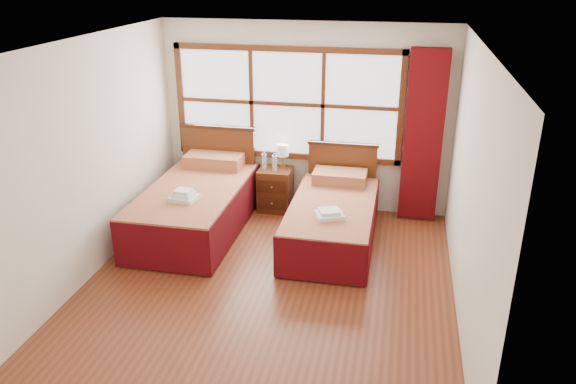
# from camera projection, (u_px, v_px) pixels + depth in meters

# --- Properties ---
(floor) EXTENTS (4.50, 4.50, 0.00)m
(floor) POSITION_uv_depth(u_px,v_px,m) (268.00, 284.00, 6.21)
(floor) COLOR brown
(floor) RESTS_ON ground
(ceiling) EXTENTS (4.50, 4.50, 0.00)m
(ceiling) POSITION_uv_depth(u_px,v_px,m) (265.00, 43.00, 5.22)
(ceiling) COLOR white
(ceiling) RESTS_ON wall_back
(wall_back) EXTENTS (4.00, 0.00, 4.00)m
(wall_back) POSITION_uv_depth(u_px,v_px,m) (305.00, 118.00, 7.75)
(wall_back) COLOR silver
(wall_back) RESTS_ON floor
(wall_left) EXTENTS (0.00, 4.50, 4.50)m
(wall_left) POSITION_uv_depth(u_px,v_px,m) (88.00, 161.00, 6.09)
(wall_left) COLOR silver
(wall_left) RESTS_ON floor
(wall_right) EXTENTS (0.00, 4.50, 4.50)m
(wall_right) POSITION_uv_depth(u_px,v_px,m) (471.00, 189.00, 5.34)
(wall_right) COLOR silver
(wall_right) RESTS_ON floor
(window) EXTENTS (3.16, 0.06, 1.56)m
(window) POSITION_uv_depth(u_px,v_px,m) (287.00, 104.00, 7.69)
(window) COLOR white
(window) RESTS_ON wall_back
(curtain) EXTENTS (0.50, 0.16, 2.30)m
(curtain) POSITION_uv_depth(u_px,v_px,m) (423.00, 137.00, 7.37)
(curtain) COLOR #63090E
(curtain) RESTS_ON wall_back
(bed_left) EXTENTS (1.18, 2.29, 1.15)m
(bed_left) POSITION_uv_depth(u_px,v_px,m) (198.00, 204.00, 7.39)
(bed_left) COLOR #381B0B
(bed_left) RESTS_ON floor
(bed_right) EXTENTS (1.04, 2.06, 1.01)m
(bed_right) POSITION_uv_depth(u_px,v_px,m) (333.00, 218.00, 7.07)
(bed_right) COLOR #381B0B
(bed_right) RESTS_ON floor
(nightstand) EXTENTS (0.46, 0.45, 0.61)m
(nightstand) POSITION_uv_depth(u_px,v_px,m) (275.00, 189.00, 7.97)
(nightstand) COLOR #582A13
(nightstand) RESTS_ON floor
(towels_left) EXTENTS (0.35, 0.31, 0.13)m
(towels_left) POSITION_uv_depth(u_px,v_px,m) (184.00, 196.00, 6.82)
(towels_left) COLOR white
(towels_left) RESTS_ON bed_left
(towels_right) EXTENTS (0.39, 0.37, 0.09)m
(towels_right) POSITION_uv_depth(u_px,v_px,m) (329.00, 214.00, 6.54)
(towels_right) COLOR white
(towels_right) RESTS_ON bed_right
(lamp) EXTENTS (0.17, 0.17, 0.33)m
(lamp) POSITION_uv_depth(u_px,v_px,m) (283.00, 151.00, 7.86)
(lamp) COLOR #BF8C3D
(lamp) RESTS_ON nightstand
(bottle_near) EXTENTS (0.06, 0.06, 0.24)m
(bottle_near) POSITION_uv_depth(u_px,v_px,m) (264.00, 161.00, 7.83)
(bottle_near) COLOR #A1B7CF
(bottle_near) RESTS_ON nightstand
(bottle_far) EXTENTS (0.07, 0.07, 0.25)m
(bottle_far) POSITION_uv_depth(u_px,v_px,m) (275.00, 163.00, 7.76)
(bottle_far) COLOR #A1B7CF
(bottle_far) RESTS_ON nightstand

